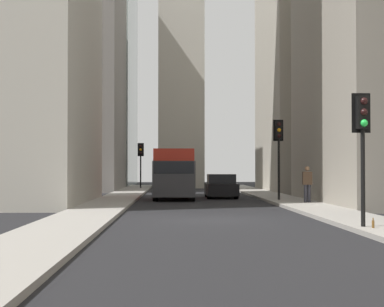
# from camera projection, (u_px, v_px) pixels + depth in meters

# --- Properties ---
(ground_plane) EXTENTS (135.00, 135.00, 0.00)m
(ground_plane) POSITION_uv_depth(u_px,v_px,m) (216.00, 220.00, 22.79)
(ground_plane) COLOR black
(sidewalk_right) EXTENTS (90.00, 2.20, 0.14)m
(sidewalk_right) POSITION_uv_depth(u_px,v_px,m) (82.00, 218.00, 22.67)
(sidewalk_right) COLOR gray
(sidewalk_right) RESTS_ON ground_plane
(sidewalk_left) EXTENTS (90.00, 2.20, 0.14)m
(sidewalk_left) POSITION_uv_depth(u_px,v_px,m) (349.00, 218.00, 22.92)
(sidewalk_left) COLOR gray
(sidewalk_left) RESTS_ON ground_plane
(building_left_far) EXTENTS (13.39, 10.00, 19.29)m
(building_left_far) POSITION_uv_depth(u_px,v_px,m) (331.00, 65.00, 51.59)
(building_left_far) COLOR #A8A091
(building_left_far) RESTS_ON ground_plane
(building_right_far) EXTENTS (12.48, 10.00, 19.49)m
(building_right_far) POSITION_uv_depth(u_px,v_px,m) (58.00, 69.00, 54.11)
(building_right_far) COLOR gray
(building_right_far) RESTS_ON ground_plane
(delivery_truck) EXTENTS (6.46, 2.25, 2.84)m
(delivery_truck) POSITION_uv_depth(u_px,v_px,m) (174.00, 174.00, 38.37)
(delivery_truck) COLOR red
(delivery_truck) RESTS_ON ground_plane
(sedan_black) EXTENTS (4.30, 1.78, 1.42)m
(sedan_black) POSITION_uv_depth(u_px,v_px,m) (221.00, 187.00, 40.06)
(sedan_black) COLOR black
(sedan_black) RESTS_ON ground_plane
(traffic_light_foreground) EXTENTS (0.43, 0.52, 3.68)m
(traffic_light_foreground) POSITION_uv_depth(u_px,v_px,m) (363.00, 128.00, 18.58)
(traffic_light_foreground) COLOR black
(traffic_light_foreground) RESTS_ON sidewalk_left
(traffic_light_midblock) EXTENTS (0.43, 0.52, 4.12)m
(traffic_light_midblock) POSITION_uv_depth(u_px,v_px,m) (279.00, 141.00, 34.78)
(traffic_light_midblock) COLOR black
(traffic_light_midblock) RESTS_ON sidewalk_left
(traffic_light_far_junction) EXTENTS (0.43, 0.52, 3.76)m
(traffic_light_far_junction) POSITION_uv_depth(u_px,v_px,m) (141.00, 155.00, 56.69)
(traffic_light_far_junction) COLOR black
(traffic_light_far_junction) RESTS_ON sidewalk_right
(pedestrian) EXTENTS (0.26, 0.44, 1.71)m
(pedestrian) POSITION_uv_depth(u_px,v_px,m) (307.00, 183.00, 32.12)
(pedestrian) COLOR #33333D
(pedestrian) RESTS_ON sidewalk_left
(discarded_bottle) EXTENTS (0.07, 0.07, 0.27)m
(discarded_bottle) POSITION_uv_depth(u_px,v_px,m) (373.00, 224.00, 18.07)
(discarded_bottle) COLOR brown
(discarded_bottle) RESTS_ON sidewalk_left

